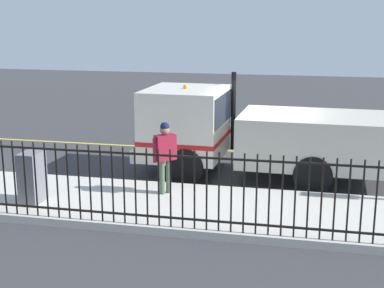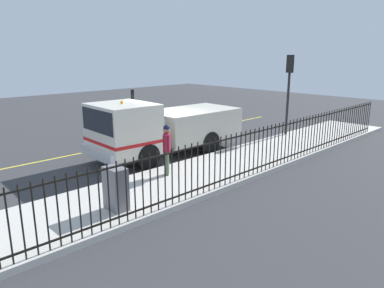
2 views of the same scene
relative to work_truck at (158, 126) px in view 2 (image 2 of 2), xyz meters
The scene contains 9 objects.
ground_plane 1.36m from the work_truck, 105.53° to the left, with size 51.77×51.77×0.00m, color #38383A.
sidewalk_slab 3.30m from the work_truck, ahead, with size 2.99×23.53×0.17m, color beige.
lane_marking 3.02m from the work_truck, behind, with size 0.12×21.18×0.01m, color yellow.
work_truck is the anchor object (origin of this frame).
worker_standing 2.86m from the work_truck, 33.04° to the right, with size 0.50×0.50×1.72m.
iron_fence 4.45m from the work_truck, ahead, with size 0.04×20.04×1.59m.
traffic_light_near 7.27m from the work_truck, 75.76° to the left, with size 0.32×0.25×3.92m.
utility_cabinet 5.66m from the work_truck, 50.09° to the right, with size 0.65×0.42×1.15m, color slate.
traffic_cone 2.42m from the work_truck, 149.21° to the right, with size 0.51×0.51×0.73m, color orange.
Camera 2 is at (11.44, -9.41, 4.17)m, focal length 33.72 mm.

